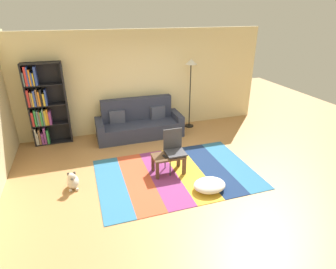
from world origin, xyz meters
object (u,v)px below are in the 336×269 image
(coffee_table, at_px, (168,159))
(dog, at_px, (73,181))
(pouf, at_px, (209,185))
(tv_remote, at_px, (165,157))
(bookshelf, at_px, (43,106))
(folding_chair, at_px, (174,147))
(couch, at_px, (139,124))
(standing_lamp, at_px, (191,71))

(coffee_table, bearing_deg, dog, 178.64)
(pouf, height_order, tv_remote, tv_remote)
(bookshelf, distance_m, pouf, 4.44)
(folding_chair, bearing_deg, coffee_table, -121.21)
(coffee_table, bearing_deg, couch, 94.13)
(couch, distance_m, dog, 2.66)
(coffee_table, distance_m, dog, 1.91)
(standing_lamp, distance_m, tv_remote, 2.96)
(pouf, bearing_deg, couch, 103.52)
(bookshelf, height_order, tv_remote, bookshelf)
(standing_lamp, relative_size, folding_chair, 2.15)
(tv_remote, xyz_separation_m, folding_chair, (0.25, 0.15, 0.11))
(bookshelf, bearing_deg, pouf, -46.51)
(standing_lamp, height_order, tv_remote, standing_lamp)
(dog, bearing_deg, folding_chair, 1.60)
(dog, xyz_separation_m, folding_chair, (2.06, 0.06, 0.37))
(tv_remote, relative_size, folding_chair, 0.17)
(pouf, relative_size, dog, 1.56)
(coffee_table, xyz_separation_m, pouf, (0.54, -0.84, -0.21))
(couch, distance_m, coffee_table, 2.05)
(pouf, bearing_deg, coffee_table, 123.09)
(coffee_table, xyz_separation_m, tv_remote, (-0.09, -0.05, 0.10))
(dog, distance_m, folding_chair, 2.10)
(couch, bearing_deg, standing_lamp, 6.83)
(dog, distance_m, standing_lamp, 4.20)
(pouf, distance_m, tv_remote, 1.06)
(coffee_table, bearing_deg, tv_remote, -152.38)
(dog, xyz_separation_m, standing_lamp, (3.28, 2.18, 1.46))
(bookshelf, relative_size, dog, 5.12)
(dog, bearing_deg, bookshelf, 103.45)
(folding_chair, bearing_deg, pouf, -41.72)
(bookshelf, height_order, dog, bookshelf)
(dog, height_order, standing_lamp, standing_lamp)
(pouf, bearing_deg, dog, 160.22)
(couch, xyz_separation_m, dog, (-1.76, -1.99, -0.18))
(coffee_table, distance_m, pouf, 1.02)
(couch, height_order, folding_chair, couch)
(coffee_table, bearing_deg, pouf, -56.91)
(bookshelf, distance_m, coffee_table, 3.44)
(couch, relative_size, bookshelf, 1.11)
(bookshelf, height_order, standing_lamp, bookshelf)
(dog, height_order, tv_remote, tv_remote)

